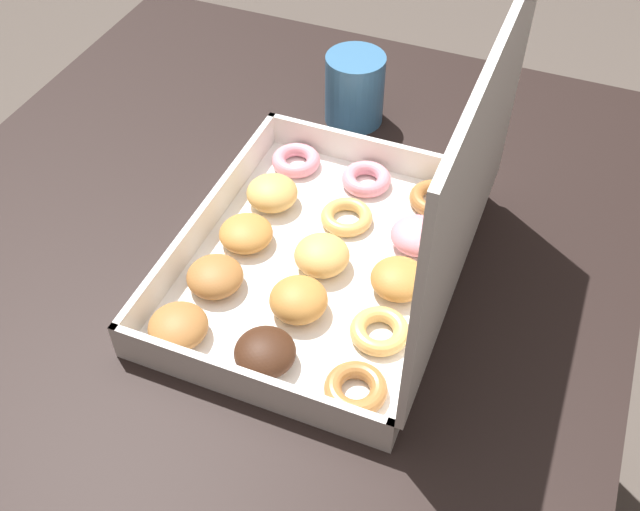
{
  "coord_description": "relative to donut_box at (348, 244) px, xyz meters",
  "views": [
    {
      "loc": [
        0.47,
        0.3,
        1.41
      ],
      "look_at": [
        -0.06,
        0.08,
        0.8
      ],
      "focal_mm": 42.0,
      "sensor_mm": 36.0,
      "label": 1
    }
  ],
  "objects": [
    {
      "name": "coffee_mug",
      "position": [
        -0.29,
        -0.1,
        -0.01
      ],
      "size": [
        0.08,
        0.08,
        0.1
      ],
      "color": "teal",
      "rests_on": "dining_table"
    },
    {
      "name": "dining_table",
      "position": [
        0.06,
        -0.12,
        -0.17
      ],
      "size": [
        1.13,
        0.87,
        0.78
      ],
      "color": "black",
      "rests_on": "ground_plane"
    },
    {
      "name": "donut_box",
      "position": [
        0.0,
        0.0,
        0.0
      ],
      "size": [
        0.39,
        0.31,
        0.33
      ],
      "color": "white",
      "rests_on": "dining_table"
    }
  ]
}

